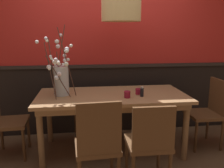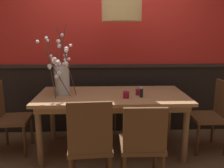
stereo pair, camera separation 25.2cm
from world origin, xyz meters
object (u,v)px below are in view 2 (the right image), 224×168
Objects in this scene: candle_holder_nearer_center at (138,92)px; chair_head_west_end at (7,114)px; pendant_lamp at (122,10)px; chair_near_side_right at (143,143)px; chair_head_east_end at (213,112)px; condiment_bottle at (141,92)px; chair_far_side_right at (126,94)px; dining_table at (112,100)px; chair_near_side_left at (90,142)px; candle_holder_nearer_edge at (126,95)px; chair_far_side_left at (92,95)px; vase_with_blossoms at (62,78)px.

chair_head_west_end is at bearing 178.18° from candle_holder_nearer_center.
chair_near_side_right is at bearing -81.47° from pendant_lamp.
pendant_lamp is (-1.22, 0.09, 1.30)m from chair_head_east_end.
candle_holder_nearer_center is at bearing 100.23° from condiment_bottle.
dining_table is at bearing -106.88° from chair_far_side_right.
chair_near_side_left is 11.56× the size of candle_holder_nearer_edge.
chair_far_side_left is at bearing 122.71° from condiment_bottle.
chair_head_east_end reaches higher than chair_head_west_end.
chair_near_side_right is at bearing -142.31° from chair_head_east_end.
chair_head_west_end is at bearing -152.49° from chair_far_side_right.
candle_holder_nearer_center is at bearing -85.18° from chair_far_side_right.
candle_holder_nearer_edge is at bearing -49.75° from dining_table.
chair_near_side_right is 0.78m from condiment_bottle.
chair_head_east_end is (1.34, -0.03, -0.17)m from dining_table.
candle_holder_nearer_center reaches higher than dining_table.
chair_near_side_left is 1.03m from candle_holder_nearer_center.
dining_table is at bearing -70.65° from chair_far_side_left.
chair_near_side_right is at bearing -71.90° from chair_far_side_left.
chair_far_side_right is at bearing 73.12° from dining_table.
pendant_lamp reaches higher than candle_holder_nearer_edge.
condiment_bottle is (0.09, 0.70, 0.31)m from chair_near_side_right.
chair_far_side_left reaches higher than chair_head_west_end.
chair_near_side_right is at bearing -1.26° from chair_near_side_left.
chair_head_west_end is at bearing 151.78° from chair_near_side_right.
vase_with_blossoms is (-0.90, -0.82, 0.44)m from chair_far_side_right.
dining_table is 1.97× the size of chair_near_side_left.
dining_table is 2.18× the size of vase_with_blossoms.
pendant_lamp is (-0.21, 0.11, 1.01)m from candle_holder_nearer_center.
chair_near_side_right is 7.28× the size of condiment_bottle.
chair_far_side_left is 1.00× the size of chair_head_east_end.
chair_head_west_end is 0.86m from vase_with_blossoms.
chair_head_east_end is (1.64, -0.90, -0.00)m from chair_far_side_left.
pendant_lamp is (0.36, 0.91, 1.29)m from chair_near_side_left.
condiment_bottle is at bearing -5.46° from chair_head_west_end.
pendant_lamp reaches higher than vase_with_blossoms.
chair_far_side_left and chair_head_east_end have the same top height.
vase_with_blossoms reaches higher than dining_table.
chair_head_west_end is (-1.62, -0.84, -0.03)m from chair_far_side_right.
chair_far_side_left is 12.08× the size of candle_holder_nearer_center.
condiment_bottle is at bearing -84.58° from chair_far_side_right.
condiment_bottle is (0.35, -0.15, 0.14)m from dining_table.
chair_near_side_left is at bearing -37.50° from chair_head_west_end.
dining_table is 22.83× the size of candle_holder_nearer_edge.
chair_far_side_left is at bearing 92.19° from chair_near_side_left.
chair_far_side_right is at bearing 73.60° from chair_near_side_left.
dining_table is 2.03× the size of chair_far_side_left.
chair_far_side_left is 1.82m from chair_near_side_right.
chair_near_side_right is (0.50, -0.01, -0.01)m from chair_near_side_left.
chair_far_side_left is 1.16m from candle_holder_nearer_center.
chair_near_side_left is 1.06× the size of chair_near_side_right.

